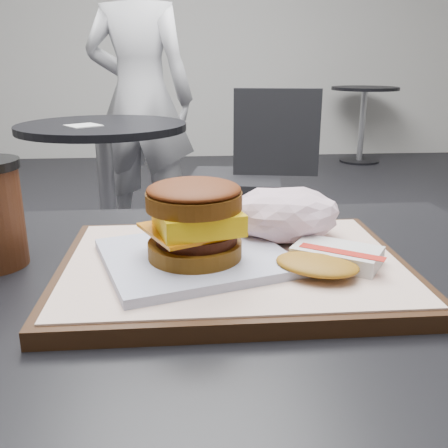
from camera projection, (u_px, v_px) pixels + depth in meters
customer_table at (203, 428)px, 0.59m from camera, size 0.80×0.60×0.77m
serving_tray at (233, 267)px, 0.56m from camera, size 0.38×0.28×0.02m
breakfast_sandwich at (195, 229)px, 0.53m from camera, size 0.23×0.22×0.09m
hash_brown at (328, 259)px, 0.53m from camera, size 0.14×0.13×0.02m
crumpled_wrapper at (284, 214)px, 0.61m from camera, size 0.14×0.11×0.06m
neighbor_table at (106, 171)px, 2.14m from camera, size 0.70×0.70×0.75m
napkin at (83, 126)px, 1.99m from camera, size 0.17×0.17×0.00m
neighbor_chair at (250, 169)px, 2.36m from camera, size 0.63×0.48×0.88m
patron at (140, 98)px, 2.70m from camera, size 0.66×0.51×1.61m
bg_table_far at (364, 106)px, 5.00m from camera, size 0.66×0.66×0.75m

